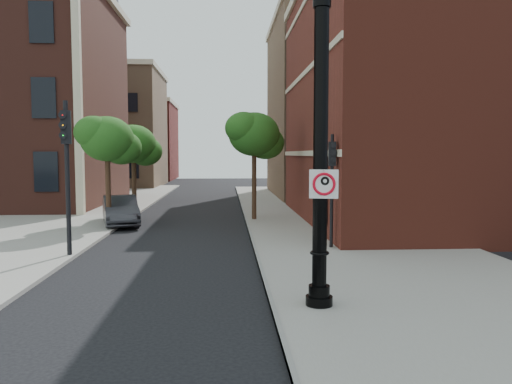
{
  "coord_description": "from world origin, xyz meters",
  "views": [
    {
      "loc": [
        1.03,
        -10.94,
        3.47
      ],
      "look_at": [
        1.81,
        2.0,
        2.48
      ],
      "focal_mm": 35.0,
      "sensor_mm": 36.0,
      "label": 1
    }
  ],
  "objects": [
    {
      "name": "sidewalk_right",
      "position": [
        6.0,
        10.0,
        0.06
      ],
      "size": [
        8.0,
        60.0,
        0.12
      ],
      "primitive_type": "cube",
      "color": "gray",
      "rests_on": "ground"
    },
    {
      "name": "bg_building_tan_b",
      "position": [
        16.0,
        30.0,
        7.0
      ],
      "size": [
        22.0,
        14.0,
        14.0
      ],
      "primitive_type": "cube",
      "color": "#946F51",
      "rests_on": "ground"
    },
    {
      "name": "curb_edge",
      "position": [
        2.05,
        10.0,
        0.07
      ],
      "size": [
        0.1,
        60.0,
        0.14
      ],
      "primitive_type": "cube",
      "color": "gray",
      "rests_on": "ground"
    },
    {
      "name": "utility_pole",
      "position": [
        4.06,
        5.3,
        2.51
      ],
      "size": [
        0.1,
        0.1,
        5.03
      ],
      "primitive_type": "cylinder",
      "color": "#999999",
      "rests_on": "ground"
    },
    {
      "name": "traffic_signal_right",
      "position": [
        4.8,
        6.62,
        2.81
      ],
      "size": [
        0.29,
        0.35,
        4.17
      ],
      "rotation": [
        0.0,
        0.0,
        -0.13
      ],
      "color": "black",
      "rests_on": "ground"
    },
    {
      "name": "bg_building_tan_a",
      "position": [
        -12.0,
        44.0,
        6.0
      ],
      "size": [
        12.0,
        12.0,
        12.0
      ],
      "primitive_type": "cube",
      "color": "#946F51",
      "rests_on": "ground"
    },
    {
      "name": "bg_building_red",
      "position": [
        -12.0,
        58.0,
        5.0
      ],
      "size": [
        12.0,
        12.0,
        10.0
      ],
      "primitive_type": "cube",
      "color": "maroon",
      "rests_on": "ground"
    },
    {
      "name": "no_parking_sign",
      "position": [
        3.12,
        -0.37,
        2.83
      ],
      "size": [
        0.61,
        0.18,
        0.62
      ],
      "rotation": [
        0.0,
        0.0,
        -0.24
      ],
      "color": "white",
      "rests_on": "ground"
    },
    {
      "name": "traffic_signal_left",
      "position": [
        -4.2,
        5.79,
        3.51
      ],
      "size": [
        0.39,
        0.45,
        5.21
      ],
      "rotation": [
        0.0,
        0.0,
        0.25
      ],
      "color": "black",
      "rests_on": "ground"
    },
    {
      "name": "ground",
      "position": [
        0.0,
        0.0,
        0.0
      ],
      "size": [
        120.0,
        120.0,
        0.0
      ],
      "primitive_type": "plane",
      "color": "black",
      "rests_on": "ground"
    },
    {
      "name": "street_tree_c",
      "position": [
        2.51,
        14.65,
        4.41
      ],
      "size": [
        3.1,
        2.8,
        5.59
      ],
      "color": "#301E13",
      "rests_on": "ground"
    },
    {
      "name": "lamppost",
      "position": [
        3.08,
        -0.19,
        3.29
      ],
      "size": [
        0.6,
        0.6,
        7.13
      ],
      "color": "black",
      "rests_on": "ground"
    },
    {
      "name": "street_tree_a",
      "position": [
        -4.4,
        12.51,
        4.1
      ],
      "size": [
        2.88,
        2.61,
        5.2
      ],
      "color": "#301E13",
      "rests_on": "ground"
    },
    {
      "name": "parked_car",
      "position": [
        -4.13,
        13.56,
        0.72
      ],
      "size": [
        2.66,
        4.63,
        1.44
      ],
      "primitive_type": "imported",
      "rotation": [
        0.0,
        0.0,
        0.28
      ],
      "color": "#2E2D32",
      "rests_on": "ground"
    },
    {
      "name": "street_tree_b",
      "position": [
        -3.72,
        15.31,
        3.93
      ],
      "size": [
        2.76,
        2.5,
        4.98
      ],
      "color": "#301E13",
      "rests_on": "ground"
    },
    {
      "name": "sidewalk_left",
      "position": [
        -9.0,
        18.0,
        0.06
      ],
      "size": [
        10.0,
        50.0,
        0.12
      ],
      "primitive_type": "cube",
      "color": "gray",
      "rests_on": "ground"
    }
  ]
}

